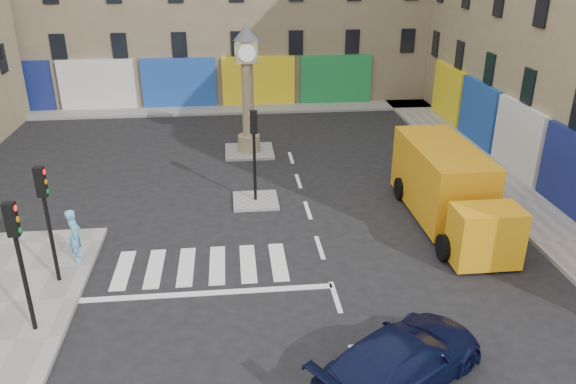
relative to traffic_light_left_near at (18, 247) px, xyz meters
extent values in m
plane|color=black|center=(8.30, -0.20, -2.62)|extent=(120.00, 120.00, 0.00)
cube|color=gray|center=(17.00, 9.80, -2.55)|extent=(2.60, 30.00, 0.15)
cube|color=gray|center=(4.30, 22.00, -2.55)|extent=(32.00, 2.40, 0.15)
cube|color=gray|center=(6.30, 7.80, -2.56)|extent=(1.80, 1.80, 0.12)
cube|color=gray|center=(6.30, 13.80, -2.56)|extent=(2.40, 2.40, 0.12)
cylinder|color=black|center=(0.00, 0.00, -1.07)|extent=(0.12, 0.12, 2.80)
cube|color=black|center=(0.00, 0.00, 0.78)|extent=(0.28, 0.22, 0.90)
cylinder|color=black|center=(0.00, 2.40, -1.07)|extent=(0.12, 0.12, 2.80)
cube|color=black|center=(0.00, 2.40, 0.78)|extent=(0.28, 0.22, 0.90)
cylinder|color=black|center=(6.30, 7.80, -1.10)|extent=(0.12, 0.12, 2.80)
cube|color=black|center=(6.30, 7.80, 0.75)|extent=(0.28, 0.22, 0.90)
cylinder|color=#8F815E|center=(6.30, 13.80, -2.10)|extent=(1.10, 1.10, 0.80)
cylinder|color=#8F815E|center=(6.30, 13.80, 0.10)|extent=(0.56, 0.56, 3.60)
cube|color=#8F815E|center=(6.30, 13.80, 2.40)|extent=(1.00, 1.00, 1.00)
cylinder|color=white|center=(6.30, 13.28, 2.40)|extent=(0.80, 0.06, 0.80)
cone|color=#333338|center=(6.30, 13.80, 3.25)|extent=(1.20, 1.20, 0.70)
imported|color=black|center=(9.14, -2.86, -1.93)|extent=(5.05, 4.32, 1.39)
cube|color=orange|center=(13.34, 6.18, -1.22)|extent=(2.27, 5.40, 2.58)
cube|color=orange|center=(13.35, 2.14, -1.55)|extent=(2.14, 1.36, 1.91)
cube|color=black|center=(13.35, 2.08, -1.11)|extent=(1.91, 1.02, 0.79)
cylinder|color=black|center=(12.23, 2.58, -2.17)|extent=(0.28, 0.90, 0.90)
cylinder|color=black|center=(14.47, 2.59, -2.17)|extent=(0.28, 0.90, 0.90)
cylinder|color=black|center=(12.21, 7.52, -2.17)|extent=(0.28, 0.90, 0.90)
cylinder|color=black|center=(14.45, 7.53, -2.17)|extent=(0.28, 0.90, 0.90)
imported|color=#5EA6D6|center=(0.30, 3.65, -1.59)|extent=(0.53, 0.71, 1.76)
camera|label=1|loc=(5.44, -12.91, 6.89)|focal=35.00mm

